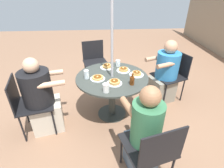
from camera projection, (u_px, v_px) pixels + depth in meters
name	position (u px, v px, depth m)	size (l,w,h in m)	color
ground_plane	(112.00, 113.00, 2.96)	(12.00, 12.00, 0.00)	#8C664C
patio_table	(112.00, 84.00, 2.67)	(1.08, 1.08, 0.71)	#383D38
umbrella_pole	(112.00, 58.00, 2.45)	(0.04, 0.04, 2.02)	#ADADB2
patio_chair_north	(28.00, 102.00, 2.39)	(0.58, 0.58, 0.87)	black
diner_north	(42.00, 100.00, 2.44)	(0.50, 0.61, 1.13)	beige
patio_chair_east	(152.00, 148.00, 1.72)	(0.59, 0.59, 0.87)	black
diner_east	(144.00, 135.00, 1.85)	(0.52, 0.42, 1.14)	slate
patio_chair_south	(173.00, 73.00, 3.15)	(0.62, 0.62, 0.87)	black
diner_south	(165.00, 75.00, 3.09)	(0.53, 0.60, 1.13)	gray
patio_chair_west	(95.00, 59.00, 3.70)	(0.58, 0.58, 0.87)	black
pancake_plate_a	(115.00, 82.00, 2.41)	(0.22, 0.22, 0.06)	white
pancake_plate_b	(98.00, 78.00, 2.53)	(0.22, 0.22, 0.05)	white
pancake_plate_c	(123.00, 70.00, 2.76)	(0.22, 0.22, 0.06)	white
pancake_plate_d	(107.00, 66.00, 2.86)	(0.22, 0.22, 0.07)	white
pancake_plate_e	(137.00, 74.00, 2.64)	(0.22, 0.22, 0.06)	white
syrup_bottle	(132.00, 80.00, 2.37)	(0.09, 0.06, 0.16)	#602D0F
coffee_cup	(106.00, 88.00, 2.22)	(0.08, 0.08, 0.12)	white
drinking_glass_a	(86.00, 74.00, 2.53)	(0.07, 0.07, 0.13)	silver
drinking_glass_b	(118.00, 63.00, 2.91)	(0.08, 0.08, 0.10)	silver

